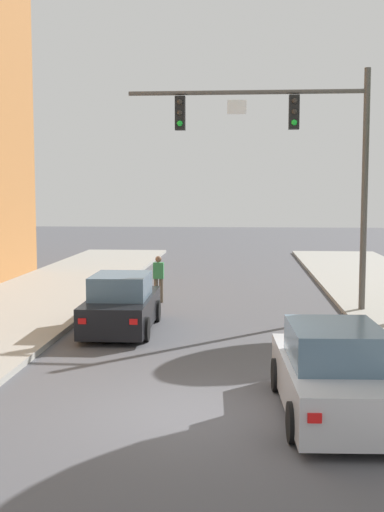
# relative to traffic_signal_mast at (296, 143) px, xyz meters

# --- Properties ---
(ground_plane) EXTENTS (120.00, 120.00, 0.00)m
(ground_plane) POSITION_rel_traffic_signal_mast_xyz_m (-2.43, -9.65, -5.39)
(ground_plane) COLOR #4C4C51
(traffic_signal_mast) EXTENTS (7.52, 0.38, 7.50)m
(traffic_signal_mast) POSITION_rel_traffic_signal_mast_xyz_m (0.00, 0.00, 0.00)
(traffic_signal_mast) COLOR #514C47
(traffic_signal_mast) RESTS_ON sidewalk_right
(car_lead_black) EXTENTS (1.89, 4.27, 1.60)m
(car_lead_black) POSITION_rel_traffic_signal_mast_xyz_m (-4.97, -3.10, -4.66)
(car_lead_black) COLOR black
(car_lead_black) RESTS_ON ground
(car_following_silver) EXTENTS (1.98, 4.31, 1.60)m
(car_following_silver) POSITION_rel_traffic_signal_mast_xyz_m (-0.08, -9.60, -4.66)
(car_following_silver) COLOR #B7B7BC
(car_following_silver) RESTS_ON ground
(pedestrian_crossing_road) EXTENTS (0.36, 0.22, 1.64)m
(pedestrian_crossing_road) POSITION_rel_traffic_signal_mast_xyz_m (-4.53, 1.54, -4.47)
(pedestrian_crossing_road) COLOR brown
(pedestrian_crossing_road) RESTS_ON ground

